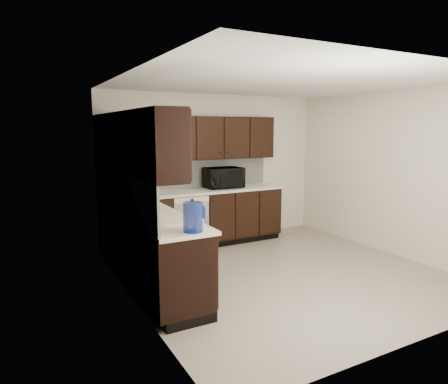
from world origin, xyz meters
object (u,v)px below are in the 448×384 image
object	(u,v)px
blue_pitcher	(193,217)
toaster_oven	(139,186)
microwave	(223,178)
storage_bin	(132,193)
sink	(162,224)

from	to	relation	value
blue_pitcher	toaster_oven	bearing A→B (deg)	93.21
microwave	blue_pitcher	distance (m)	2.90
microwave	toaster_oven	xyz separation A→B (m)	(-1.43, 0.06, -0.06)
microwave	storage_bin	world-z (taller)	microwave
sink	microwave	bearing A→B (deg)	45.37
sink	blue_pitcher	distance (m)	0.72
toaster_oven	sink	bearing A→B (deg)	-78.37
microwave	toaster_oven	world-z (taller)	microwave
storage_bin	blue_pitcher	size ratio (longest dim) A/B	1.52
storage_bin	toaster_oven	bearing A→B (deg)	61.61
microwave	blue_pitcher	world-z (taller)	microwave
sink	toaster_oven	size ratio (longest dim) A/B	2.26
microwave	storage_bin	size ratio (longest dim) A/B	1.41
toaster_oven	microwave	bearing A→B (deg)	17.98
sink	microwave	xyz separation A→B (m)	(1.70, 1.72, 0.23)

